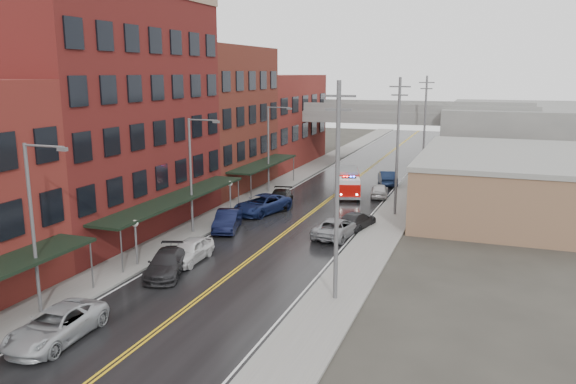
% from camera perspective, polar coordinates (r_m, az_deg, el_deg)
% --- Properties ---
extents(road, '(11.00, 160.00, 0.02)m').
position_cam_1_polar(road, '(47.38, 1.16, -3.07)').
color(road, black).
rests_on(road, ground).
extents(sidewalk_left, '(3.00, 160.00, 0.15)m').
position_cam_1_polar(sidewalk_left, '(50.11, -6.77, -2.23)').
color(sidewalk_left, slate).
rests_on(sidewalk_left, ground).
extents(sidewalk_right, '(3.00, 160.00, 0.15)m').
position_cam_1_polar(sidewalk_right, '(45.63, 9.89, -3.76)').
color(sidewalk_right, slate).
rests_on(sidewalk_right, ground).
extents(curb_left, '(0.30, 160.00, 0.15)m').
position_cam_1_polar(curb_left, '(49.41, -5.06, -2.40)').
color(curb_left, gray).
rests_on(curb_left, ground).
extents(curb_right, '(0.30, 160.00, 0.15)m').
position_cam_1_polar(curb_right, '(45.93, 7.86, -3.59)').
color(curb_right, gray).
rests_on(curb_right, ground).
extents(brick_building_b, '(9.00, 20.00, 18.00)m').
position_cam_1_polar(brick_building_b, '(45.97, -17.79, 7.28)').
color(brick_building_b, '#591917').
rests_on(brick_building_b, ground).
extents(brick_building_c, '(9.00, 15.00, 15.00)m').
position_cam_1_polar(brick_building_c, '(60.85, -7.59, 7.37)').
color(brick_building_c, '#5C231B').
rests_on(brick_building_c, ground).
extents(brick_building_far, '(9.00, 20.00, 12.00)m').
position_cam_1_polar(brick_building_far, '(76.87, -1.50, 7.31)').
color(brick_building_far, maroon).
rests_on(brick_building_far, ground).
extents(tan_building, '(14.00, 22.00, 5.00)m').
position_cam_1_polar(tan_building, '(54.24, 20.97, 0.76)').
color(tan_building, '#815F45').
rests_on(tan_building, ground).
extents(right_far_block, '(18.00, 30.00, 8.00)m').
position_cam_1_polar(right_far_block, '(83.80, 22.20, 5.45)').
color(right_far_block, slate).
rests_on(right_far_block, ground).
extents(awning_1, '(2.60, 18.00, 3.09)m').
position_cam_1_polar(awning_1, '(43.58, -11.21, -0.62)').
color(awning_1, black).
rests_on(awning_1, ground).
extents(awning_2, '(2.60, 13.00, 3.09)m').
position_cam_1_polar(awning_2, '(58.96, -2.44, 2.89)').
color(awning_2, black).
rests_on(awning_2, ground).
extents(globe_lamp_1, '(0.44, 0.44, 3.12)m').
position_cam_1_polar(globe_lamp_1, '(37.49, -15.24, -3.96)').
color(globe_lamp_1, '#59595B').
rests_on(globe_lamp_1, ground).
extents(globe_lamp_2, '(0.44, 0.44, 3.12)m').
position_cam_1_polar(globe_lamp_2, '(49.22, -5.90, 0.20)').
color(globe_lamp_2, '#59595B').
rests_on(globe_lamp_2, ground).
extents(street_lamp_0, '(2.64, 0.22, 9.00)m').
position_cam_1_polar(street_lamp_0, '(30.94, -24.26, -2.49)').
color(street_lamp_0, '#59595B').
rests_on(street_lamp_0, ground).
extents(street_lamp_1, '(2.64, 0.22, 9.00)m').
position_cam_1_polar(street_lamp_1, '(43.53, -9.59, 2.38)').
color(street_lamp_1, '#59595B').
rests_on(street_lamp_1, ground).
extents(street_lamp_2, '(2.64, 0.22, 9.00)m').
position_cam_1_polar(street_lamp_2, '(57.84, -1.78, 4.92)').
color(street_lamp_2, '#59595B').
rests_on(street_lamp_2, ground).
extents(utility_pole_0, '(1.80, 0.24, 12.00)m').
position_cam_1_polar(utility_pole_0, '(29.91, 5.01, 0.28)').
color(utility_pole_0, '#59595B').
rests_on(utility_pole_0, ground).
extents(utility_pole_1, '(1.80, 0.24, 12.00)m').
position_cam_1_polar(utility_pole_1, '(49.27, 11.07, 4.76)').
color(utility_pole_1, '#59595B').
rests_on(utility_pole_1, ground).
extents(utility_pole_2, '(1.80, 0.24, 12.00)m').
position_cam_1_polar(utility_pole_2, '(68.99, 13.72, 6.68)').
color(utility_pole_2, '#59595B').
rests_on(utility_pole_2, ground).
extents(overpass, '(40.00, 10.00, 7.50)m').
position_cam_1_polar(overpass, '(77.00, 8.93, 7.17)').
color(overpass, slate).
rests_on(overpass, ground).
extents(fire_truck, '(4.29, 7.42, 2.58)m').
position_cam_1_polar(fire_truck, '(57.67, 6.10, 1.02)').
color(fire_truck, '#AF0D08').
rests_on(fire_truck, ground).
extents(parked_car_left_2, '(2.74, 5.54, 1.51)m').
position_cam_1_polar(parked_car_left_2, '(29.17, -22.51, -12.42)').
color(parked_car_left_2, '#A6AAAE').
rests_on(parked_car_left_2, ground).
extents(parked_car_left_3, '(3.61, 5.51, 1.48)m').
position_cam_1_polar(parked_car_left_3, '(36.01, -12.22, -7.09)').
color(parked_car_left_3, '#242326').
rests_on(parked_car_left_3, ground).
extents(parked_car_left_4, '(1.92, 4.55, 1.54)m').
position_cam_1_polar(parked_car_left_4, '(38.10, -9.96, -5.88)').
color(parked_car_left_4, silver).
rests_on(parked_car_left_4, ground).
extents(parked_car_left_5, '(2.99, 5.19, 1.62)m').
position_cam_1_polar(parked_car_left_5, '(45.06, -6.17, -2.89)').
color(parked_car_left_5, black).
rests_on(parked_car_left_5, ground).
extents(parked_car_left_6, '(4.42, 6.54, 1.66)m').
position_cam_1_polar(parked_car_left_6, '(50.16, -2.65, -1.26)').
color(parked_car_left_6, '#14204C').
rests_on(parked_car_left_6, ground).
extents(parked_car_left_7, '(3.08, 5.44, 1.49)m').
position_cam_1_polar(parked_car_left_7, '(52.77, -0.86, -0.67)').
color(parked_car_left_7, black).
rests_on(parked_car_left_7, ground).
extents(parked_car_right_0, '(3.00, 5.57, 1.48)m').
position_cam_1_polar(parked_car_right_0, '(43.23, 4.94, -3.60)').
color(parked_car_right_0, gray).
rests_on(parked_car_right_0, ground).
extents(parked_car_right_1, '(2.81, 4.98, 1.36)m').
position_cam_1_polar(parked_car_right_1, '(45.73, 6.95, -2.85)').
color(parked_car_right_1, black).
rests_on(parked_car_right_1, ground).
extents(parked_car_right_2, '(2.33, 4.37, 1.42)m').
position_cam_1_polar(parked_car_right_2, '(57.25, 9.27, 0.15)').
color(parked_car_right_2, silver).
rests_on(parked_car_right_2, ground).
extents(parked_car_right_3, '(3.08, 5.30, 1.65)m').
position_cam_1_polar(parked_car_right_3, '(63.65, 10.07, 1.43)').
color(parked_car_right_3, black).
rests_on(parked_car_right_3, ground).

